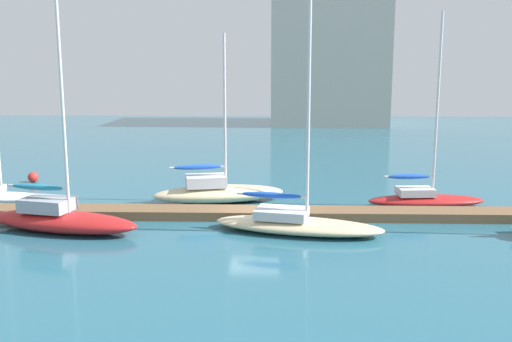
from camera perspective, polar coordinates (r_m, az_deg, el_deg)
ground_plane at (r=28.33m, az=-0.12°, el=-4.71°), size 120.00×120.00×0.00m
dock_pier at (r=28.27m, az=-0.12°, el=-4.27°), size 33.65×1.70×0.46m
sailboat_1 at (r=27.39m, az=-19.07°, el=-4.44°), size 7.71×3.84×10.90m
sailboat_2 at (r=31.51m, az=-3.92°, el=-2.03°), size 7.59×3.81×9.18m
sailboat_3 at (r=25.79m, az=4.02°, el=-5.04°), size 8.03×3.95×12.41m
sailboat_4 at (r=31.75m, az=16.60°, el=-2.53°), size 6.39×2.26×10.20m
mooring_buoy_red at (r=39.64m, az=-21.51°, el=-0.58°), size 0.67×0.67×0.67m
harbor_building_distant at (r=76.66m, az=7.14°, el=11.18°), size 14.65×13.22×17.09m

